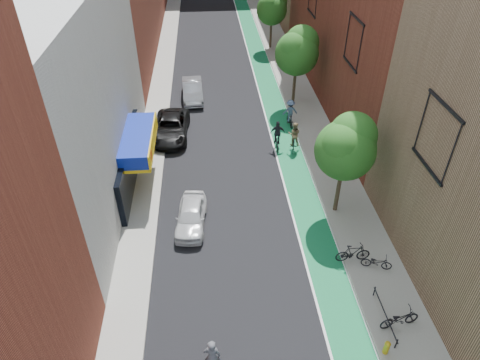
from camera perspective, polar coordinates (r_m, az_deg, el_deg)
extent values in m
cube|color=#126A45|center=(39.35, 4.16, 11.14)|extent=(2.00, 68.00, 0.01)
cube|color=gray|center=(39.13, -10.73, 10.54)|extent=(2.00, 68.00, 0.15)
cube|color=gray|center=(39.76, 7.80, 11.29)|extent=(3.00, 68.00, 0.15)
cube|color=silver|center=(27.15, -24.61, 9.50)|extent=(8.00, 20.00, 12.00)
cylinder|color=#332619|center=(25.53, 12.96, -1.27)|extent=(0.24, 0.24, 3.30)
sphere|color=#16551C|center=(23.98, 13.84, 3.87)|extent=(3.36, 3.36, 3.36)
sphere|color=#16551C|center=(23.98, 14.81, 5.73)|extent=(2.64, 2.64, 2.64)
sphere|color=#16551C|center=(23.40, 13.51, 4.44)|extent=(2.40, 2.40, 2.40)
cylinder|color=#332619|center=(37.12, 7.22, 12.24)|extent=(0.24, 0.24, 3.47)
sphere|color=#16551C|center=(36.03, 7.58, 16.38)|extent=(3.53, 3.53, 3.53)
sphere|color=#16551C|center=(36.14, 8.24, 17.67)|extent=(2.77, 2.77, 2.77)
sphere|color=#16551C|center=(35.52, 7.25, 16.98)|extent=(2.52, 2.52, 2.52)
cylinder|color=#332619|center=(50.02, 4.11, 18.81)|extent=(0.24, 0.24, 3.19)
sphere|color=#16551C|center=(49.27, 4.26, 21.72)|extent=(3.25, 3.25, 3.25)
sphere|color=#16551C|center=(49.45, 4.74, 22.59)|extent=(2.55, 2.55, 2.55)
sphere|color=#16551C|center=(48.82, 3.96, 22.16)|extent=(2.32, 2.32, 2.32)
imported|color=silver|center=(24.74, -6.53, -4.75)|extent=(1.99, 4.16, 1.37)
imported|color=black|center=(33.10, -9.18, 6.94)|extent=(2.83, 5.62, 1.53)
imported|color=#9C9FA5|center=(38.64, -6.34, 11.80)|extent=(1.90, 4.90, 1.59)
imported|color=#4F5157|center=(18.32, -3.75, -22.38)|extent=(0.74, 0.53, 1.90)
imported|color=black|center=(31.40, 7.18, 4.87)|extent=(0.88, 1.83, 1.06)
imported|color=#8B7651|center=(31.11, 7.24, 6.10)|extent=(1.01, 0.86, 1.81)
imported|color=black|center=(31.50, 4.99, 4.86)|extent=(0.64, 1.56, 0.80)
imported|color=#212229|center=(31.14, 5.04, 6.30)|extent=(1.10, 0.52, 1.82)
imported|color=black|center=(34.48, 6.64, 7.94)|extent=(0.60, 1.65, 0.97)
imported|color=#405473|center=(34.21, 6.70, 9.14)|extent=(1.22, 0.78, 1.80)
imported|color=black|center=(21.26, 20.52, -16.91)|extent=(1.97, 0.95, 0.99)
imported|color=black|center=(23.22, 14.84, -9.40)|extent=(1.86, 0.56, 1.11)
imported|color=black|center=(23.31, 17.77, -10.38)|extent=(1.64, 0.98, 0.82)
cylinder|color=gold|center=(20.44, 18.91, -20.50)|extent=(0.24, 0.24, 0.55)
sphere|color=gold|center=(20.17, 19.11, -19.96)|extent=(0.26, 0.26, 0.26)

